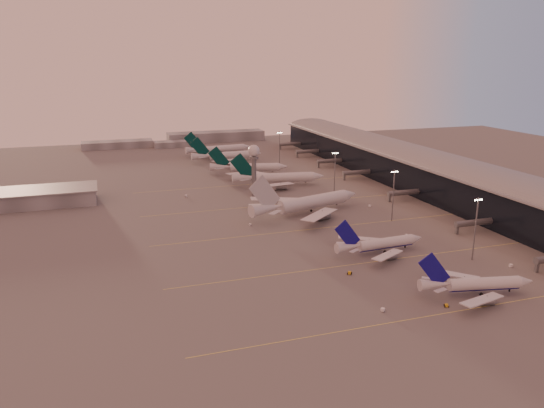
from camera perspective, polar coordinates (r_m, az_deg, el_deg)
name	(u,v)px	position (r m, az deg, el deg)	size (l,w,h in m)	color
ground	(337,278)	(192.19, 6.97, -7.94)	(700.00, 700.00, 0.00)	#5C5959
taxiway_markings	(344,225)	(251.77, 7.73, -2.25)	(180.00, 185.25, 0.02)	#EDDB53
terminal	(422,170)	(332.92, 15.83, 3.53)	(57.00, 362.00, 23.04)	black
hangar	(16,199)	(310.16, -25.81, 0.53)	(82.00, 27.00, 8.50)	slate
radar_tower	(254,160)	(295.79, -1.96, 4.73)	(6.40, 6.40, 31.10)	slate
mast_a	(476,226)	(217.64, 21.05, -2.22)	(3.60, 0.56, 25.00)	slate
mast_b	(393,193)	(258.95, 12.92, 1.15)	(3.60, 0.56, 25.00)	slate
mast_c	(335,171)	(303.80, 6.77, 3.53)	(3.60, 0.56, 25.00)	slate
mast_d	(279,147)	(385.05, 0.81, 6.15)	(3.60, 0.56, 25.00)	slate
distant_horizon	(188,139)	(495.70, -9.03, 6.90)	(165.00, 37.50, 9.00)	slate
narrowbody_near	(476,286)	(189.47, 21.09, -8.23)	(39.80, 31.45, 15.72)	silver
narrowbody_mid	(380,245)	(217.73, 11.54, -4.38)	(40.85, 32.56, 15.95)	silver
widebody_white	(307,206)	(267.06, 3.79, -0.19)	(65.22, 51.55, 23.52)	silver
greentail_a	(279,180)	(325.35, 0.71, 2.62)	(57.58, 46.15, 21.03)	silver
greentail_b	(249,169)	(358.47, -2.47, 3.76)	(52.49, 41.92, 19.36)	silver
greentail_c	(227,157)	(403.26, -4.83, 5.05)	(55.16, 44.53, 20.03)	silver
greentail_d	(219,151)	(432.08, -5.71, 5.73)	(56.05, 45.03, 20.39)	silver
gsv_truck_a	(384,307)	(170.90, 11.92, -10.84)	(6.03, 5.09, 2.37)	white
gsv_tug_near	(446,306)	(178.91, 18.26, -10.33)	(3.04, 3.69, 0.91)	gold
gsv_catering_a	(512,261)	(219.16, 24.40, -5.64)	(5.58, 2.80, 4.50)	white
gsv_tug_mid	(350,273)	(195.99, 8.34, -7.36)	(4.11, 3.75, 1.01)	gold
gsv_truck_b	(407,234)	(241.31, 14.31, -3.13)	(5.28, 3.37, 2.01)	white
gsv_truck_c	(251,223)	(248.84, -2.30, -2.10)	(4.97, 3.61, 1.90)	white
gsv_catering_b	(370,203)	(283.58, 10.52, 0.11)	(5.59, 2.97, 4.42)	white
gsv_tug_far	(304,206)	(279.27, 3.45, -0.25)	(2.63, 3.66, 0.95)	white
gsv_truck_d	(185,195)	(303.72, -9.30, 1.00)	(4.14, 6.39, 2.43)	white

